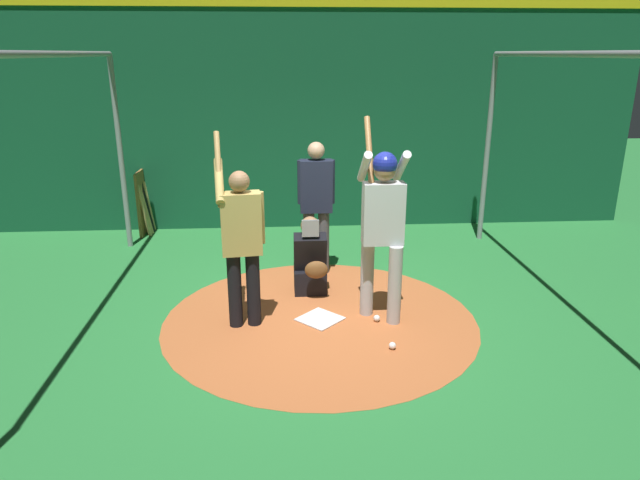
{
  "coord_description": "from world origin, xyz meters",
  "views": [
    {
      "loc": [
        5.78,
        -0.39,
        2.86
      ],
      "look_at": [
        0.0,
        0.0,
        0.95
      ],
      "focal_mm": 31.82,
      "sensor_mm": 36.0,
      "label": 1
    }
  ],
  "objects_px": {
    "baseball_0": "(392,346)",
    "bat_rack": "(144,204)",
    "batter": "(382,219)",
    "catcher": "(310,263)",
    "visitor": "(241,238)",
    "baseball_1": "(377,318)",
    "umpire": "(316,201)",
    "home_plate": "(320,319)"
  },
  "relations": [
    {
      "from": "bat_rack",
      "to": "baseball_1",
      "type": "height_order",
      "value": "bat_rack"
    },
    {
      "from": "baseball_0",
      "to": "baseball_1",
      "type": "height_order",
      "value": "same"
    },
    {
      "from": "batter",
      "to": "umpire",
      "type": "relative_size",
      "value": 1.24
    },
    {
      "from": "umpire",
      "to": "baseball_1",
      "type": "relative_size",
      "value": 24.15
    },
    {
      "from": "batter",
      "to": "baseball_1",
      "type": "height_order",
      "value": "batter"
    },
    {
      "from": "batter",
      "to": "catcher",
      "type": "relative_size",
      "value": 2.24
    },
    {
      "from": "umpire",
      "to": "bat_rack",
      "type": "height_order",
      "value": "umpire"
    },
    {
      "from": "baseball_1",
      "to": "catcher",
      "type": "bearing_deg",
      "value": -141.74
    },
    {
      "from": "batter",
      "to": "baseball_1",
      "type": "relative_size",
      "value": 29.95
    },
    {
      "from": "batter",
      "to": "visitor",
      "type": "distance_m",
      "value": 1.52
    },
    {
      "from": "catcher",
      "to": "visitor",
      "type": "bearing_deg",
      "value": -42.5
    },
    {
      "from": "batter",
      "to": "bat_rack",
      "type": "distance_m",
      "value": 4.89
    },
    {
      "from": "bat_rack",
      "to": "baseball_0",
      "type": "relative_size",
      "value": 14.2
    },
    {
      "from": "bat_rack",
      "to": "baseball_1",
      "type": "relative_size",
      "value": 14.2
    },
    {
      "from": "catcher",
      "to": "umpire",
      "type": "height_order",
      "value": "umpire"
    },
    {
      "from": "umpire",
      "to": "baseball_1",
      "type": "xyz_separation_m",
      "value": [
        1.56,
        0.58,
        -0.97
      ]
    },
    {
      "from": "visitor",
      "to": "baseball_1",
      "type": "height_order",
      "value": "visitor"
    },
    {
      "from": "umpire",
      "to": "home_plate",
      "type": "bearing_deg",
      "value": -1.89
    },
    {
      "from": "bat_rack",
      "to": "baseball_1",
      "type": "xyz_separation_m",
      "value": [
        3.59,
        3.32,
        -0.45
      ]
    },
    {
      "from": "batter",
      "to": "catcher",
      "type": "xyz_separation_m",
      "value": [
        -0.78,
        -0.74,
        -0.78
      ]
    },
    {
      "from": "bat_rack",
      "to": "catcher",
      "type": "bearing_deg",
      "value": 44.08
    },
    {
      "from": "bat_rack",
      "to": "baseball_0",
      "type": "bearing_deg",
      "value": 38.64
    },
    {
      "from": "baseball_0",
      "to": "baseball_1",
      "type": "distance_m",
      "value": 0.63
    },
    {
      "from": "catcher",
      "to": "umpire",
      "type": "bearing_deg",
      "value": 170.49
    },
    {
      "from": "baseball_0",
      "to": "bat_rack",
      "type": "bearing_deg",
      "value": -141.36
    },
    {
      "from": "baseball_0",
      "to": "visitor",
      "type": "bearing_deg",
      "value": -113.73
    },
    {
      "from": "batter",
      "to": "catcher",
      "type": "bearing_deg",
      "value": -136.46
    },
    {
      "from": "baseball_1",
      "to": "umpire",
      "type": "bearing_deg",
      "value": -159.52
    },
    {
      "from": "visitor",
      "to": "bat_rack",
      "type": "distance_m",
      "value": 4.04
    },
    {
      "from": "catcher",
      "to": "baseball_0",
      "type": "height_order",
      "value": "catcher"
    },
    {
      "from": "home_plate",
      "to": "baseball_1",
      "type": "relative_size",
      "value": 5.68
    },
    {
      "from": "home_plate",
      "to": "visitor",
      "type": "height_order",
      "value": "visitor"
    },
    {
      "from": "catcher",
      "to": "baseball_1",
      "type": "xyz_separation_m",
      "value": [
        0.88,
        0.7,
        -0.35
      ]
    },
    {
      "from": "visitor",
      "to": "baseball_1",
      "type": "relative_size",
      "value": 28.25
    },
    {
      "from": "batter",
      "to": "visitor",
      "type": "bearing_deg",
      "value": -87.53
    },
    {
      "from": "baseball_0",
      "to": "home_plate",
      "type": "bearing_deg",
      "value": -136.36
    },
    {
      "from": "visitor",
      "to": "baseball_1",
      "type": "xyz_separation_m",
      "value": [
        0.04,
        1.47,
        -0.96
      ]
    },
    {
      "from": "bat_rack",
      "to": "baseball_0",
      "type": "height_order",
      "value": "bat_rack"
    },
    {
      "from": "catcher",
      "to": "bat_rack",
      "type": "distance_m",
      "value": 3.77
    },
    {
      "from": "home_plate",
      "to": "bat_rack",
      "type": "distance_m",
      "value": 4.44
    },
    {
      "from": "batter",
      "to": "umpire",
      "type": "xyz_separation_m",
      "value": [
        -1.46,
        -0.63,
        -0.16
      ]
    },
    {
      "from": "visitor",
      "to": "bat_rack",
      "type": "xyz_separation_m",
      "value": [
        -3.55,
        -1.85,
        -0.52
      ]
    }
  ]
}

